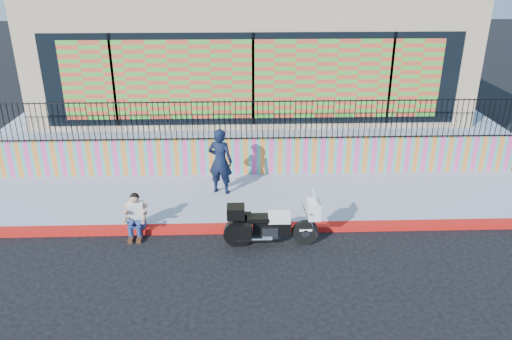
{
  "coord_description": "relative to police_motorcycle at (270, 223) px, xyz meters",
  "views": [
    {
      "loc": [
        -0.41,
        -10.81,
        6.28
      ],
      "look_at": [
        -0.01,
        1.2,
        1.13
      ],
      "focal_mm": 35.0,
      "sensor_mm": 36.0,
      "label": 1
    }
  ],
  "objects": [
    {
      "name": "sidewalk",
      "position": [
        -0.26,
        2.3,
        -0.5
      ],
      "size": [
        16.0,
        3.0,
        0.15
      ],
      "primitive_type": "cube",
      "color": "#898FA4",
      "rests_on": "ground"
    },
    {
      "name": "red_curb",
      "position": [
        -0.26,
        0.65,
        -0.5
      ],
      "size": [
        16.0,
        0.3,
        0.15
      ],
      "primitive_type": "cube",
      "color": "red",
      "rests_on": "ground"
    },
    {
      "name": "police_motorcycle",
      "position": [
        0.0,
        0.0,
        0.0
      ],
      "size": [
        2.19,
        0.72,
        1.36
      ],
      "color": "black",
      "rests_on": "ground"
    },
    {
      "name": "ground",
      "position": [
        -0.26,
        0.65,
        -0.57
      ],
      "size": [
        90.0,
        90.0,
        0.0
      ],
      "primitive_type": "plane",
      "color": "black",
      "rests_on": "ground"
    },
    {
      "name": "mural_wall",
      "position": [
        -0.26,
        3.9,
        0.13
      ],
      "size": [
        16.0,
        0.2,
        1.1
      ],
      "primitive_type": "cube",
      "color": "#FF4392",
      "rests_on": "sidewalk"
    },
    {
      "name": "storefront_building",
      "position": [
        -0.26,
        8.79,
        2.68
      ],
      "size": [
        14.0,
        8.06,
        4.0
      ],
      "color": "tan",
      "rests_on": "elevated_platform"
    },
    {
      "name": "police_officer",
      "position": [
        -1.23,
        2.59,
        0.52
      ],
      "size": [
        0.79,
        0.63,
        1.88
      ],
      "primitive_type": "imported",
      "rotation": [
        0.0,
        0.0,
        2.84
      ],
      "color": "black",
      "rests_on": "sidewalk"
    },
    {
      "name": "seated_man",
      "position": [
        -3.22,
        0.5,
        -0.12
      ],
      "size": [
        0.54,
        0.71,
        1.06
      ],
      "color": "navy",
      "rests_on": "ground"
    },
    {
      "name": "elevated_platform",
      "position": [
        -0.26,
        9.0,
        0.05
      ],
      "size": [
        16.0,
        10.0,
        1.25
      ],
      "primitive_type": "cube",
      "color": "#898FA4",
      "rests_on": "ground"
    },
    {
      "name": "metal_fence",
      "position": [
        -0.26,
        3.9,
        1.28
      ],
      "size": [
        15.8,
        0.04,
        1.2
      ],
      "primitive_type": null,
      "color": "black",
      "rests_on": "mural_wall"
    }
  ]
}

